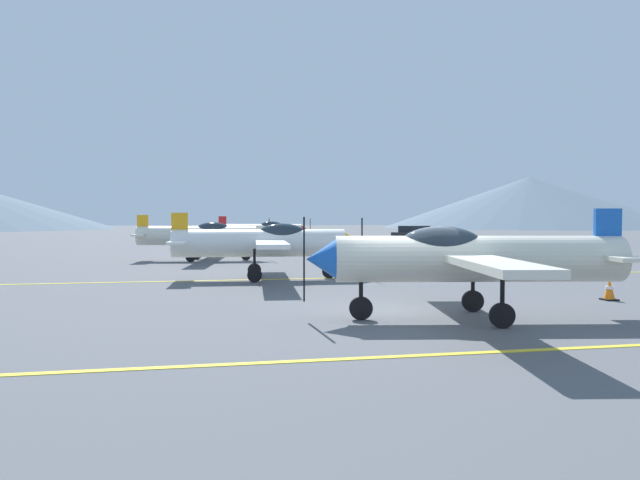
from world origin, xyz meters
TOP-DOWN VIEW (x-y plane):
  - ground_plane at (0.00, 0.00)m, footprint 400.00×400.00m
  - apron_line_near at (0.00, -3.61)m, footprint 80.00×0.16m
  - apron_line_far at (0.00, 8.23)m, footprint 80.00×0.16m
  - airplane_near at (1.18, -0.69)m, footprint 7.02×8.04m
  - airplane_mid at (-2.28, 8.36)m, footprint 6.98×8.03m
  - airplane_far at (-4.74, 18.26)m, footprint 7.01×8.04m
  - airplane_back at (-0.43, 30.49)m, footprint 6.99×8.04m
  - car_sedan at (12.98, 34.44)m, footprint 4.61×3.75m
  - traffic_cone_side at (6.25, 1.32)m, footprint 0.36×0.36m
  - hill_centerleft at (75.60, 120.98)m, footprint 74.73×74.73m

SIDE VIEW (x-z plane):
  - ground_plane at x=0.00m, z-range 0.00..0.00m
  - apron_line_near at x=0.00m, z-range 0.00..0.01m
  - apron_line_far at x=0.00m, z-range 0.00..0.01m
  - traffic_cone_side at x=6.25m, z-range -0.01..0.58m
  - car_sedan at x=12.98m, z-range 0.03..1.65m
  - airplane_near at x=1.18m, z-range 0.15..2.55m
  - airplane_mid at x=-2.28m, z-range 0.15..2.55m
  - airplane_far at x=-4.74m, z-range 0.15..2.55m
  - airplane_back at x=-0.43m, z-range 0.15..2.55m
  - hill_centerleft at x=75.60m, z-range 0.00..13.06m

